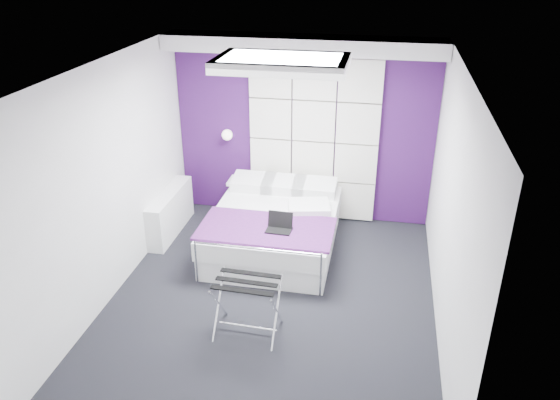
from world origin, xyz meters
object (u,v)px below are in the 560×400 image
(wall_lamp, at_px, (228,134))
(bed, at_px, (274,228))
(luggage_rack, at_px, (247,307))
(radiator, at_px, (171,212))
(nightstand, at_px, (244,181))
(laptop, at_px, (280,226))

(wall_lamp, bearing_deg, bed, -46.69)
(wall_lamp, xyz_separation_m, luggage_rack, (0.92, -2.64, -0.91))
(wall_lamp, distance_m, bed, 1.55)
(bed, bearing_deg, wall_lamp, 133.31)
(wall_lamp, distance_m, radiator, 1.35)
(wall_lamp, distance_m, nightstand, 0.73)
(bed, xyz_separation_m, luggage_rack, (0.08, -1.74, 0.02))
(laptop, bearing_deg, wall_lamp, 128.37)
(bed, distance_m, laptop, 0.61)
(wall_lamp, height_order, nightstand, wall_lamp)
(radiator, height_order, laptop, laptop)
(luggage_rack, height_order, laptop, laptop)
(wall_lamp, bearing_deg, nightstand, -10.28)
(laptop, bearing_deg, nightstand, 122.70)
(wall_lamp, bearing_deg, radiator, -130.10)
(luggage_rack, xyz_separation_m, laptop, (0.09, 1.25, 0.29))
(nightstand, xyz_separation_m, luggage_rack, (0.70, -2.60, -0.22))
(radiator, distance_m, laptop, 1.80)
(radiator, xyz_separation_m, bed, (1.49, -0.14, -0.01))
(radiator, bearing_deg, wall_lamp, 49.90)
(wall_lamp, height_order, luggage_rack, wall_lamp)
(wall_lamp, xyz_separation_m, bed, (0.85, -0.90, -0.93))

